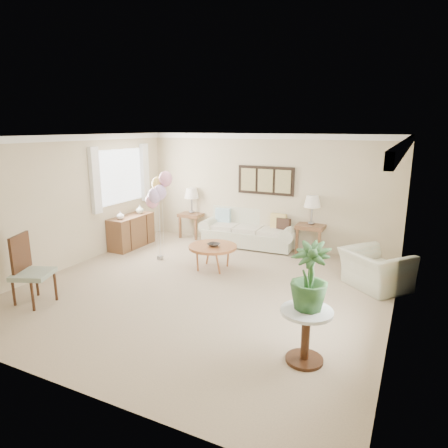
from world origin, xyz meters
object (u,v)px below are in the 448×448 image
object	(u,v)px
balloon_cluster	(158,191)
sofa	(250,231)
armchair	(375,270)
accent_chair	(29,268)
coffee_table	(213,247)

from	to	relation	value
balloon_cluster	sofa	bearing A→B (deg)	55.58
sofa	armchair	distance (m)	3.28
armchair	balloon_cluster	distance (m)	4.39
armchair	sofa	bearing A→B (deg)	14.35
sofa	accent_chair	world-z (taller)	accent_chair
coffee_table	armchair	distance (m)	3.01
coffee_table	balloon_cluster	distance (m)	1.62
sofa	armchair	size ratio (longest dim) A/B	2.30
coffee_table	armchair	xyz separation A→B (m)	(2.98, 0.39, -0.11)
accent_chair	sofa	bearing A→B (deg)	66.56
sofa	coffee_table	world-z (taller)	sofa
coffee_table	accent_chair	bearing A→B (deg)	-125.80
coffee_table	balloon_cluster	size ratio (longest dim) A/B	0.51
coffee_table	armchair	bearing A→B (deg)	7.54
coffee_table	balloon_cluster	world-z (taller)	balloon_cluster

